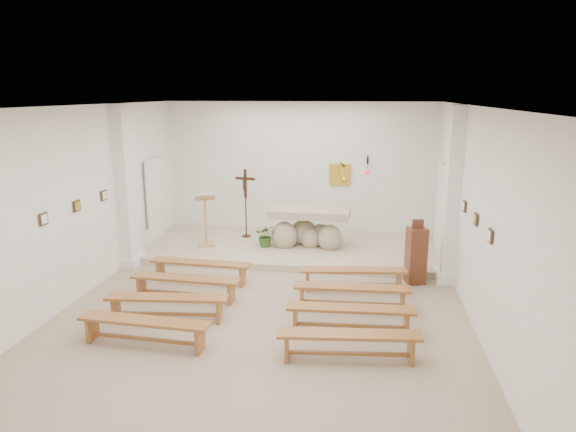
% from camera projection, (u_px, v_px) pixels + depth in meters
% --- Properties ---
extents(ground, '(7.00, 10.00, 0.00)m').
position_uv_depth(ground, '(264.00, 310.00, 9.00)').
color(ground, tan).
rests_on(ground, ground).
extents(wall_left, '(0.02, 10.00, 3.50)m').
position_uv_depth(wall_left, '(70.00, 207.00, 9.08)').
color(wall_left, white).
rests_on(wall_left, ground).
extents(wall_right, '(0.02, 10.00, 3.50)m').
position_uv_depth(wall_right, '(480.00, 220.00, 8.09)').
color(wall_right, white).
rests_on(wall_right, ground).
extents(wall_back, '(7.00, 0.02, 3.50)m').
position_uv_depth(wall_back, '(300.00, 170.00, 13.39)').
color(wall_back, white).
rests_on(wall_back, ground).
extents(ceiling, '(7.00, 10.00, 0.02)m').
position_uv_depth(ceiling, '(262.00, 107.00, 8.18)').
color(ceiling, silver).
rests_on(ceiling, wall_back).
extents(sanctuary_platform, '(6.98, 3.00, 0.15)m').
position_uv_depth(sanctuary_platform, '(292.00, 248.00, 12.35)').
color(sanctuary_platform, '#B6A98C').
rests_on(sanctuary_platform, ground).
extents(pilaster_left, '(0.26, 0.55, 3.50)m').
position_uv_depth(pilaster_left, '(126.00, 187.00, 10.99)').
color(pilaster_left, white).
rests_on(pilaster_left, ground).
extents(pilaster_right, '(0.26, 0.55, 3.50)m').
position_uv_depth(pilaster_right, '(451.00, 196.00, 10.03)').
color(pilaster_right, white).
rests_on(pilaster_right, ground).
extents(gold_wall_relief, '(0.55, 0.04, 0.55)m').
position_uv_depth(gold_wall_relief, '(340.00, 175.00, 13.23)').
color(gold_wall_relief, gold).
rests_on(gold_wall_relief, wall_back).
extents(sanctuary_lamp, '(0.11, 0.36, 0.44)m').
position_uv_depth(sanctuary_lamp, '(367.00, 171.00, 12.85)').
color(sanctuary_lamp, black).
rests_on(sanctuary_lamp, wall_back).
extents(station_frame_left_front, '(0.03, 0.20, 0.20)m').
position_uv_depth(station_frame_left_front, '(43.00, 219.00, 8.31)').
color(station_frame_left_front, '#3C2A1A').
rests_on(station_frame_left_front, wall_left).
extents(station_frame_left_mid, '(0.03, 0.20, 0.20)m').
position_uv_depth(station_frame_left_mid, '(77.00, 206.00, 9.27)').
color(station_frame_left_mid, '#3C2A1A').
rests_on(station_frame_left_mid, wall_left).
extents(station_frame_left_rear, '(0.03, 0.20, 0.20)m').
position_uv_depth(station_frame_left_rear, '(104.00, 195.00, 10.24)').
color(station_frame_left_rear, '#3C2A1A').
rests_on(station_frame_left_rear, wall_left).
extents(station_frame_right_front, '(0.03, 0.20, 0.20)m').
position_uv_depth(station_frame_right_front, '(490.00, 236.00, 7.33)').
color(station_frame_right_front, '#3C2A1A').
rests_on(station_frame_right_front, wall_right).
extents(station_frame_right_mid, '(0.03, 0.20, 0.20)m').
position_uv_depth(station_frame_right_mid, '(476.00, 219.00, 8.30)').
color(station_frame_right_mid, '#3C2A1A').
rests_on(station_frame_right_mid, wall_right).
extents(station_frame_right_rear, '(0.03, 0.20, 0.20)m').
position_uv_depth(station_frame_right_rear, '(464.00, 206.00, 9.26)').
color(station_frame_right_rear, '#3C2A1A').
rests_on(station_frame_right_rear, wall_right).
extents(radiator_left, '(0.10, 0.85, 0.52)m').
position_uv_depth(radiator_left, '(142.00, 244.00, 12.01)').
color(radiator_left, silver).
rests_on(radiator_left, ground).
extents(radiator_right, '(0.10, 0.85, 0.52)m').
position_uv_depth(radiator_right, '(444.00, 257.00, 11.05)').
color(radiator_right, silver).
rests_on(radiator_right, ground).
extents(altar, '(1.91, 0.86, 0.98)m').
position_uv_depth(altar, '(308.00, 231.00, 12.17)').
color(altar, '#BEAB91').
rests_on(altar, sanctuary_platform).
extents(lectern, '(0.55, 0.51, 1.29)m').
position_uv_depth(lectern, '(206.00, 220.00, 12.15)').
color(lectern, tan).
rests_on(lectern, sanctuary_platform).
extents(crucifix_stand, '(0.52, 0.23, 1.72)m').
position_uv_depth(crucifix_stand, '(246.00, 198.00, 12.81)').
color(crucifix_stand, '#331B10').
rests_on(crucifix_stand, sanctuary_platform).
extents(potted_plant, '(0.50, 0.44, 0.54)m').
position_uv_depth(potted_plant, '(266.00, 235.00, 12.14)').
color(potted_plant, '#315321').
rests_on(potted_plant, sanctuary_platform).
extents(donation_pedestal, '(0.43, 0.43, 1.31)m').
position_uv_depth(donation_pedestal, '(416.00, 255.00, 10.17)').
color(donation_pedestal, '#592A19').
rests_on(donation_pedestal, ground).
extents(bench_left_front, '(2.04, 0.45, 0.43)m').
position_uv_depth(bench_left_front, '(201.00, 267.00, 10.27)').
color(bench_left_front, '#9D652D').
rests_on(bench_left_front, ground).
extents(bench_right_front, '(2.05, 0.57, 0.43)m').
position_uv_depth(bench_right_front, '(353.00, 274.00, 9.84)').
color(bench_right_front, '#9D652D').
rests_on(bench_right_front, ground).
extents(bench_left_second, '(2.04, 0.42, 0.43)m').
position_uv_depth(bench_left_second, '(185.00, 283.00, 9.40)').
color(bench_left_second, '#9D652D').
rests_on(bench_left_second, ground).
extents(bench_right_second, '(2.04, 0.40, 0.43)m').
position_uv_depth(bench_right_second, '(352.00, 292.00, 8.97)').
color(bench_right_second, '#9D652D').
rests_on(bench_right_second, ground).
extents(bench_left_third, '(2.05, 0.52, 0.43)m').
position_uv_depth(bench_left_third, '(167.00, 302.00, 8.53)').
color(bench_left_third, '#9D652D').
rests_on(bench_left_third, ground).
extents(bench_right_third, '(2.04, 0.41, 0.43)m').
position_uv_depth(bench_right_third, '(351.00, 313.00, 8.10)').
color(bench_right_third, '#9D652D').
rests_on(bench_right_third, ground).
extents(bench_left_fourth, '(2.04, 0.45, 0.43)m').
position_uv_depth(bench_left_fourth, '(144.00, 326.00, 7.65)').
color(bench_left_fourth, '#9D652D').
rests_on(bench_left_fourth, ground).
extents(bench_right_fourth, '(2.05, 0.52, 0.43)m').
position_uv_depth(bench_right_fourth, '(349.00, 340.00, 7.23)').
color(bench_right_fourth, '#9D652D').
rests_on(bench_right_fourth, ground).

